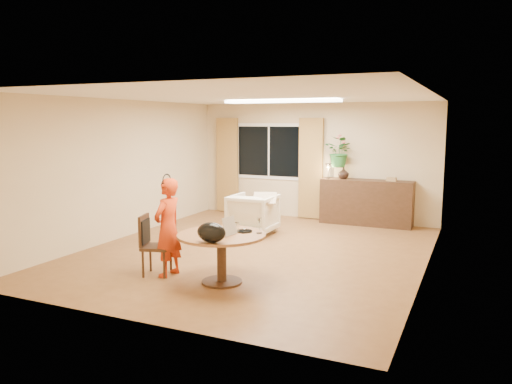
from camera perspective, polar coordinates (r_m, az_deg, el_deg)
floor at (r=8.53m, az=-0.10°, el=-6.84°), size 6.50×6.50×0.00m
ceiling at (r=8.25m, az=-0.10°, el=10.88°), size 6.50×6.50×0.00m
wall_back at (r=11.32m, az=6.68°, el=3.50°), size 5.50×0.00×5.50m
wall_left at (r=9.74m, az=-15.03°, el=2.53°), size 0.00×6.50×6.50m
wall_right at (r=7.60m, az=19.18°, el=0.84°), size 0.00×6.50×6.50m
window at (r=11.67m, az=1.49°, el=4.67°), size 1.70×0.03×1.30m
curtain_left at (r=12.07m, az=-3.27°, el=3.08°), size 0.55×0.08×2.25m
curtain_right at (r=11.26m, az=6.27°, el=2.69°), size 0.55×0.08×2.25m
ceiling_panel at (r=9.36m, az=2.96°, el=10.33°), size 2.20×0.35×0.05m
dining_table at (r=6.83m, az=-3.96°, el=-6.00°), size 1.20×1.20×0.69m
dining_chair at (r=7.32m, az=-11.29°, el=-5.99°), size 0.51×0.48×0.87m
child at (r=7.21m, az=-10.04°, el=-4.01°), size 0.53×0.37×1.41m
laptop at (r=6.79m, az=-4.25°, el=-3.70°), size 0.42×0.31×0.26m
tumbler at (r=6.96m, az=-2.29°, el=-3.99°), size 0.09×0.09×0.12m
wine_glass at (r=6.79m, az=0.38°, el=-3.85°), size 0.09×0.09×0.22m
pot_lid at (r=6.90m, az=-1.34°, el=-4.43°), size 0.24×0.24×0.04m
handbag at (r=6.30m, az=-5.12°, el=-4.63°), size 0.43×0.29×0.26m
armchair at (r=9.80m, az=-0.30°, el=-2.52°), size 0.84×0.87×0.79m
throw at (r=9.63m, az=1.01°, el=-0.24°), size 0.60×0.67×0.03m
sideboard at (r=10.88m, az=12.49°, el=-1.17°), size 1.93×0.47×0.97m
vase at (r=10.91m, az=9.96°, el=2.15°), size 0.30×0.30×0.25m
bouquet at (r=10.90m, az=9.58°, el=4.55°), size 0.73×0.68×0.66m
book_stack at (r=10.72m, az=15.22°, el=1.44°), size 0.25×0.22×0.09m
desk_lamp at (r=10.94m, az=8.25°, el=2.45°), size 0.15×0.15×0.34m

